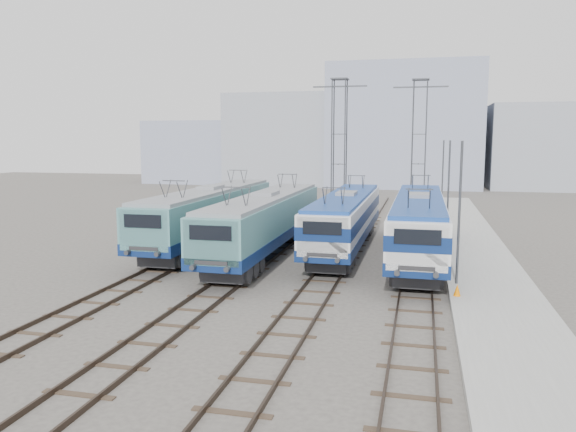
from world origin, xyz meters
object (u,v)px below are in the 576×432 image
(locomotive_center_left, at_px, (265,220))
(locomotive_far_left, at_px, (210,212))
(locomotive_far_right, at_px, (419,221))
(locomotive_center_right, at_px, (346,216))
(mast_rear, at_px, (442,180))
(safety_cone, at_px, (457,290))
(mast_front, at_px, (459,216))
(catenary_tower_west, at_px, (339,144))
(mast_mid, at_px, (448,193))
(catenary_tower_east, at_px, (419,144))

(locomotive_center_left, bearing_deg, locomotive_far_left, 151.68)
(locomotive_far_right, bearing_deg, locomotive_center_right, 158.84)
(locomotive_far_right, distance_m, mast_rear, 17.92)
(safety_cone, bearing_deg, mast_front, 87.42)
(catenary_tower_west, xyz_separation_m, mast_front, (8.60, -20.00, -3.14))
(mast_front, height_order, mast_mid, same)
(safety_cone, bearing_deg, mast_rear, 89.78)
(mast_front, bearing_deg, catenary_tower_west, 113.27)
(mast_rear, bearing_deg, mast_mid, -90.00)
(mast_front, xyz_separation_m, mast_mid, (0.00, 12.00, 0.00))
(mast_rear, bearing_deg, catenary_tower_east, -136.40)
(locomotive_far_left, relative_size, safety_cone, 35.87)
(catenary_tower_west, xyz_separation_m, mast_mid, (8.60, -8.00, -3.14))
(locomotive_far_left, distance_m, locomotive_center_right, 9.01)
(locomotive_far_left, distance_m, mast_front, 17.14)
(locomotive_center_right, xyz_separation_m, safety_cone, (6.25, -10.17, -1.69))
(locomotive_center_right, xyz_separation_m, locomotive_far_right, (4.50, -1.74, 0.09))
(catenary_tower_east, bearing_deg, locomotive_center_left, -117.38)
(locomotive_center_right, distance_m, safety_cone, 12.06)
(locomotive_center_left, height_order, locomotive_center_right, locomotive_center_left)
(catenary_tower_west, bearing_deg, mast_mid, -42.93)
(catenary_tower_west, distance_m, mast_front, 22.00)
(locomotive_center_left, bearing_deg, locomotive_far_right, 7.02)
(mast_front, distance_m, safety_cone, 3.68)
(locomotive_center_right, height_order, catenary_tower_east, catenary_tower_east)
(locomotive_far_left, bearing_deg, mast_rear, 47.02)
(mast_mid, relative_size, safety_cone, 13.43)
(mast_front, relative_size, safety_cone, 13.43)
(locomotive_center_left, bearing_deg, catenary_tower_east, 62.62)
(catenary_tower_east, height_order, mast_front, catenary_tower_east)
(catenary_tower_east, bearing_deg, mast_mid, -78.14)
(mast_front, bearing_deg, locomotive_center_left, 154.80)
(locomotive_far_left, height_order, catenary_tower_east, catenary_tower_east)
(locomotive_center_left, xyz_separation_m, catenary_tower_east, (8.75, 16.90, 4.36))
(locomotive_far_left, height_order, locomotive_center_right, locomotive_far_left)
(locomotive_center_right, bearing_deg, catenary_tower_west, 100.58)
(locomotive_center_right, height_order, safety_cone, locomotive_center_right)
(locomotive_far_left, xyz_separation_m, locomotive_far_right, (13.50, -1.32, 0.01))
(mast_mid, bearing_deg, catenary_tower_west, 137.07)
(catenary_tower_west, height_order, mast_mid, catenary_tower_west)
(locomotive_center_left, height_order, mast_mid, mast_mid)
(catenary_tower_west, distance_m, mast_rear, 9.99)
(locomotive_far_left, xyz_separation_m, mast_mid, (15.35, 4.47, 1.18))
(locomotive_center_left, height_order, mast_front, mast_front)
(catenary_tower_east, bearing_deg, mast_rear, 43.60)
(mast_front, bearing_deg, catenary_tower_east, 95.45)
(mast_front, xyz_separation_m, safety_cone, (-0.10, -2.22, -2.94))
(mast_rear, bearing_deg, locomotive_far_left, -132.98)
(locomotive_far_left, relative_size, mast_rear, 2.67)
(locomotive_center_right, height_order, catenary_tower_west, catenary_tower_west)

